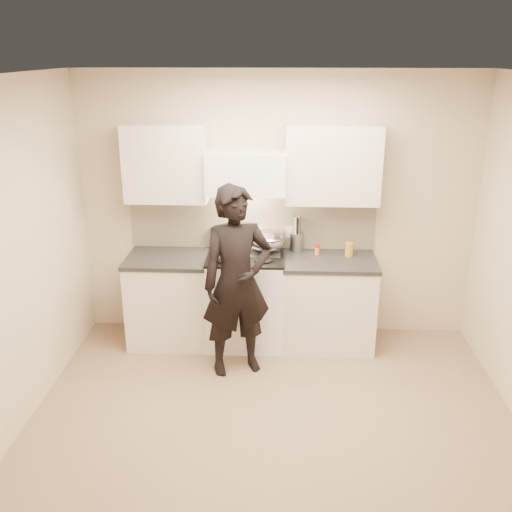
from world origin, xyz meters
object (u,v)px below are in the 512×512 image
Objects in this scene: wok at (266,240)px; stove at (246,299)px; utensil_crock at (297,240)px; counter_right at (328,302)px; person at (237,282)px.

stove is at bearing -150.06° from wok.
wok is at bearing -157.93° from utensil_crock.
stove is 0.64m from wok.
utensil_crock reaches higher than stove.
person is (-0.87, -0.56, 0.43)m from counter_right.
utensil_crock is (-0.33, 0.24, 0.57)m from counter_right.
wok reaches higher than stove.
stove is 0.83m from counter_right.
counter_right is at bearing -10.33° from wok.
stove is at bearing -154.69° from utensil_crock.
counter_right is 2.55× the size of utensil_crock.
wok is at bearing 29.94° from stove.
wok is (-0.63, 0.11, 0.61)m from counter_right.
utensil_crock is (0.50, 0.24, 0.56)m from stove.
wok reaches higher than utensil_crock.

